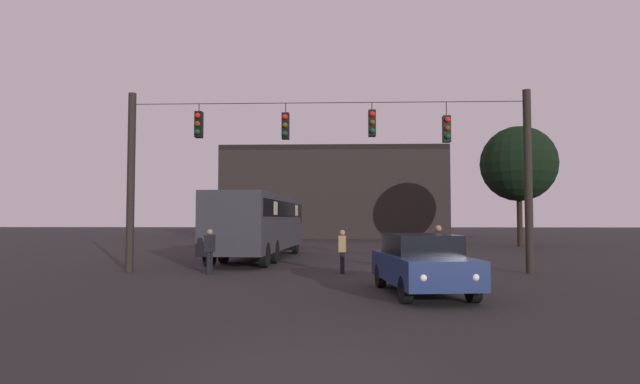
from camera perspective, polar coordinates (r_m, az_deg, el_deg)
ground_plane at (r=30.98m, az=1.28°, el=-6.49°), size 168.00×168.00×0.00m
overhead_signal_span at (r=18.74m, az=0.70°, el=2.99°), size 14.57×0.44×6.53m
city_bus at (r=24.96m, az=-6.58°, el=-3.04°), size 3.21×11.14×3.00m
car_near_right at (r=13.69m, az=11.06°, el=-7.61°), size 2.30×4.49×1.52m
car_far_left at (r=33.99m, az=-4.42°, el=-4.82°), size 2.06×4.42×1.52m
pedestrian_crossing_left at (r=18.37m, az=2.46°, el=-6.27°), size 0.27×0.38×1.53m
pedestrian_crossing_center at (r=18.53m, az=-11.99°, el=-6.12°), size 0.34×0.41×1.56m
pedestrian_crossing_right at (r=18.72m, az=12.85°, el=-5.81°), size 0.34×0.42×1.69m
corner_building at (r=55.92m, az=1.55°, el=-0.30°), size 21.91×13.93×8.95m
tree_left_silhouette at (r=39.04m, az=20.92°, el=2.89°), size 5.26×5.26×8.39m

